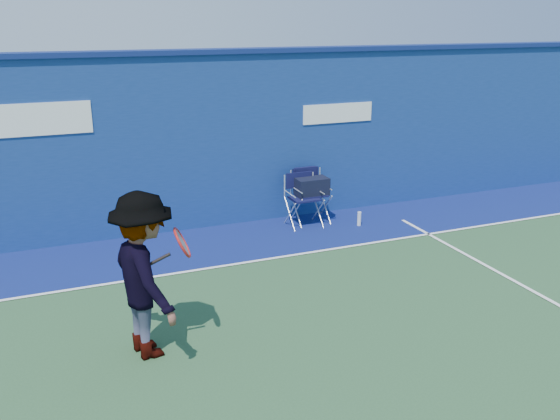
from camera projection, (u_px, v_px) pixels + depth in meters
name	position (u px, v px, depth m)	size (l,w,h in m)	color
ground	(238.00, 400.00, 5.83)	(80.00, 80.00, 0.00)	#294D2C
stadium_wall	(140.00, 145.00, 9.93)	(24.00, 0.50, 3.08)	navy
out_of_bounds_strip	(159.00, 253.00, 9.44)	(24.00, 1.80, 0.01)	navy
court_lines	(221.00, 367.00, 6.35)	(24.00, 12.00, 0.01)	white
directors_chair_left	(311.00, 200.00, 10.76)	(0.58, 0.54, 0.98)	silver
directors_chair_right	(304.00, 210.00, 10.63)	(0.56, 0.50, 0.93)	silver
water_bottle	(359.00, 219.00, 10.65)	(0.07, 0.07, 0.26)	silver
tennis_player	(145.00, 276.00, 6.38)	(1.00, 1.33, 1.87)	#EA4738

